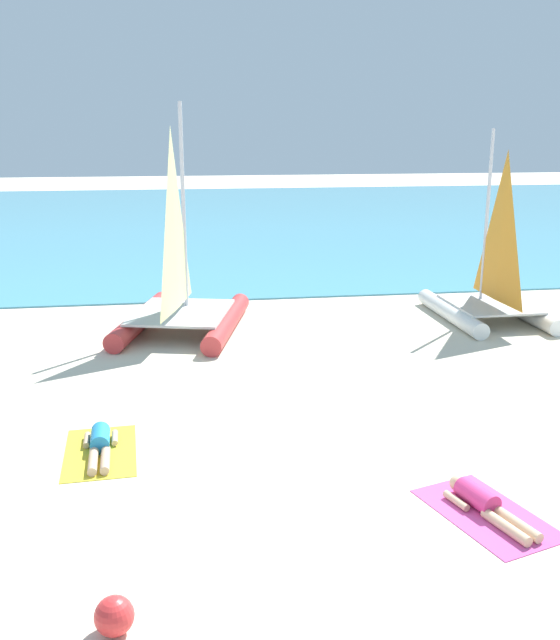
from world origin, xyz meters
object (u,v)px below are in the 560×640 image
Objects in this scene: towel_right at (486,514)px; beach_ball at (114,616)px; towel_left at (100,452)px; sailboat_white at (489,293)px; sunbather_left at (100,443)px; sailboat_red at (182,299)px; sunbather_right at (484,503)px.

beach_ball is at bearing -161.16° from towel_right.
towel_left is at bearing 97.04° from beach_ball.
towel_left is 4.68× the size of beach_ball.
sailboat_white reaches higher than sunbather_left.
sunbather_left is (-9.47, -6.57, -0.61)m from sailboat_white.
beach_ball is (0.53, -4.28, 0.20)m from towel_left.
towel_right is at bearing -27.11° from towel_left.
sunbather_left is (-1.42, -6.69, -0.70)m from sailboat_red.
beach_ball is at bearing -80.17° from sailboat_red.
sailboat_white reaches higher than towel_left.
sailboat_red is 13.70× the size of beach_ball.
sailboat_white is 3.20× the size of sunbather_right.
sunbather_left is 1.02× the size of sunbather_right.
sunbather_right is 4.97m from beach_ball.
towel_left is at bearing 136.36° from sunbather_right.
towel_right is 4.97m from beach_ball.
sailboat_white is 14.12m from beach_ball.
sailboat_red is at bearing 78.15° from towel_left.
sailboat_white is at bearing 50.70° from beach_ball.
sunbather_right reaches higher than towel_left.
towel_right is (-4.24, -9.31, -0.73)m from sailboat_white.
beach_ball is at bearing -86.32° from sunbather_left.
beach_ball is (-4.70, -1.60, 0.20)m from towel_right.
towel_left is 5.87m from towel_right.
sailboat_white is at bearing 35.04° from towel_left.
sailboat_white is 2.60× the size of towel_right.
sailboat_white is at bearing 31.46° from sunbather_left.
sailboat_white is 10.20m from sunbather_right.
sailboat_white is 2.60× the size of towel_left.
sunbather_left is at bearing 135.80° from sunbather_right.
towel_left and towel_right have the same top height.
sailboat_red is 10.13m from sunbather_right.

